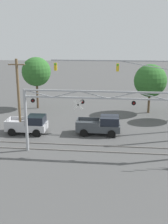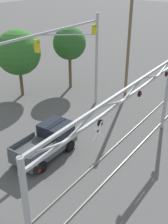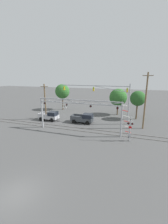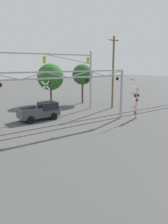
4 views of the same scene
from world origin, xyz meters
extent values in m
plane|color=#4C4C4C|center=(0.00, 0.00, 0.00)|extent=(200.00, 200.00, 0.00)
cube|color=gray|center=(0.00, 15.69, 0.05)|extent=(80.00, 0.08, 0.10)
cube|color=gray|center=(0.00, 17.13, 0.05)|extent=(80.00, 0.08, 0.10)
cylinder|color=#9EA0A5|center=(-7.43, 15.41, 2.94)|extent=(0.27, 0.27, 5.88)
cylinder|color=#9EA0A5|center=(7.43, 15.41, 2.94)|extent=(0.27, 0.27, 5.88)
cube|color=#9EA0A5|center=(0.00, 15.41, 5.21)|extent=(15.13, 0.14, 0.14)
cube|color=#9EA0A5|center=(0.00, 15.41, 5.81)|extent=(15.13, 0.14, 0.14)
cube|color=#9EA0A5|center=(-6.19, 15.41, 5.51)|extent=(2.49, 0.08, 0.67)
cube|color=#9EA0A5|center=(-3.71, 15.41, 5.51)|extent=(2.49, 0.08, 0.67)
cube|color=#9EA0A5|center=(-1.24, 15.41, 5.51)|extent=(2.49, 0.08, 0.67)
cube|color=#9EA0A5|center=(1.24, 15.41, 5.51)|extent=(2.49, 0.08, 0.67)
cube|color=#9EA0A5|center=(3.71, 15.41, 5.51)|extent=(2.49, 0.08, 0.67)
cube|color=#9EA0A5|center=(6.19, 15.41, 5.51)|extent=(2.49, 0.08, 0.67)
cylinder|color=black|center=(-6.69, 15.41, 4.85)|extent=(0.38, 0.10, 0.38)
sphere|color=#590C0C|center=(-6.69, 15.34, 4.85)|extent=(0.18, 0.18, 0.18)
cylinder|color=#9EA0A5|center=(-6.69, 15.41, 5.09)|extent=(0.04, 0.04, 0.10)
cylinder|color=black|center=(-2.23, 15.41, 4.85)|extent=(0.38, 0.10, 0.38)
sphere|color=#590C0C|center=(-2.23, 15.34, 4.85)|extent=(0.18, 0.18, 0.18)
cylinder|color=#9EA0A5|center=(-2.23, 15.41, 5.09)|extent=(0.04, 0.04, 0.10)
cylinder|color=black|center=(2.23, 15.41, 4.85)|extent=(0.38, 0.10, 0.38)
sphere|color=#590C0C|center=(2.23, 15.34, 4.85)|extent=(0.18, 0.18, 0.18)
cylinder|color=#9EA0A5|center=(2.23, 15.41, 5.09)|extent=(0.04, 0.04, 0.10)
cylinder|color=black|center=(6.69, 15.41, 4.85)|extent=(0.38, 0.10, 0.38)
sphere|color=#590C0C|center=(6.69, 15.34, 4.85)|extent=(0.18, 0.18, 0.18)
cylinder|color=#9EA0A5|center=(6.69, 15.41, 5.09)|extent=(0.04, 0.04, 0.10)
cube|color=white|center=(-2.60, 15.31, 4.59)|extent=(0.88, 0.03, 0.88)
cube|color=white|center=(-2.60, 15.31, 4.59)|extent=(0.88, 0.03, 0.88)
cylinder|color=black|center=(-2.60, 15.29, 4.59)|extent=(0.04, 0.04, 0.02)
cylinder|color=#9EA0A5|center=(8.86, 14.22, 1.96)|extent=(0.16, 0.16, 3.92)
cylinder|color=#59595B|center=(8.86, 14.22, 0.05)|extent=(0.35, 0.35, 0.10)
cube|color=white|center=(8.86, 14.11, 3.57)|extent=(0.78, 0.03, 0.78)
cube|color=white|center=(8.86, 14.11, 3.57)|extent=(0.78, 0.03, 0.78)
cylinder|color=black|center=(8.86, 14.08, 3.57)|extent=(0.04, 0.04, 0.02)
cylinder|color=black|center=(8.58, 14.22, 2.82)|extent=(0.32, 0.09, 0.32)
sphere|color=#590C0C|center=(8.58, 14.16, 2.82)|extent=(0.16, 0.16, 0.16)
cylinder|color=black|center=(9.14, 14.22, 2.82)|extent=(0.32, 0.09, 0.32)
sphere|color=#590C0C|center=(9.14, 14.16, 2.82)|extent=(0.16, 0.16, 0.16)
cube|color=#9EA0A5|center=(8.86, 14.22, 2.82)|extent=(0.64, 0.06, 0.06)
cube|color=red|center=(8.86, 14.12, 2.27)|extent=(0.44, 0.02, 0.32)
cube|color=#B2B2B7|center=(8.86, 14.22, 1.05)|extent=(0.36, 0.28, 0.56)
cylinder|color=red|center=(8.60, 14.22, 1.46)|extent=(0.84, 0.09, 0.24)
cylinder|color=white|center=(8.44, 14.22, 2.29)|extent=(0.84, 0.09, 0.24)
cylinder|color=red|center=(8.28, 14.22, 3.12)|extent=(0.84, 0.09, 0.24)
cylinder|color=white|center=(8.13, 14.22, 3.95)|extent=(0.84, 0.09, 0.24)
cylinder|color=red|center=(7.97, 14.22, 4.78)|extent=(0.84, 0.09, 0.24)
cylinder|color=white|center=(7.81, 14.22, 5.60)|extent=(0.84, 0.09, 0.24)
cube|color=#3F3F42|center=(8.74, 14.22, 0.71)|extent=(0.24, 0.12, 0.36)
cylinder|color=#9EA0A5|center=(8.23, 22.48, 4.18)|extent=(0.24, 0.24, 8.37)
cube|color=#9EA0A5|center=(0.86, 22.48, 7.77)|extent=(14.74, 0.14, 0.14)
cube|color=#9EA0A5|center=(4.54, 22.48, 7.17)|extent=(7.38, 0.08, 1.28)
cylinder|color=#9EA0A5|center=(-6.01, 22.48, 7.62)|extent=(0.04, 0.04, 0.30)
cube|color=gold|center=(-6.01, 22.48, 7.04)|extent=(0.30, 0.26, 0.85)
sphere|color=green|center=(-6.01, 22.32, 7.34)|extent=(0.18, 0.18, 0.18)
cylinder|color=#9EA0A5|center=(0.86, 22.48, 7.62)|extent=(0.04, 0.04, 0.30)
cube|color=gold|center=(0.86, 22.48, 7.04)|extent=(0.30, 0.26, 0.85)
sphere|color=green|center=(0.86, 22.32, 7.34)|extent=(0.18, 0.18, 0.18)
cylinder|color=#9EA0A5|center=(7.73, 22.48, 7.62)|extent=(0.04, 0.04, 0.30)
cube|color=gold|center=(7.73, 22.48, 7.04)|extent=(0.30, 0.26, 0.85)
sphere|color=green|center=(7.73, 22.32, 7.34)|extent=(0.18, 0.18, 0.18)
cube|color=#3D4247|center=(-1.07, 20.56, 0.80)|extent=(4.73, 2.09, 0.76)
cube|color=black|center=(0.16, 20.56, 1.60)|extent=(1.97, 1.92, 0.85)
cube|color=#3D4247|center=(-2.16, 19.56, 1.37)|extent=(2.36, 0.08, 0.38)
cube|color=#3D4247|center=(-2.16, 21.56, 1.37)|extent=(2.36, 0.08, 0.38)
cube|color=#3D4247|center=(-3.39, 20.56, 1.37)|extent=(0.10, 2.01, 0.38)
cylinder|color=black|center=(0.39, 19.50, 0.42)|extent=(0.83, 0.24, 0.83)
cylinder|color=black|center=(0.39, 21.61, 0.42)|extent=(0.83, 0.24, 0.83)
cylinder|color=black|center=(-2.54, 19.50, 0.42)|extent=(0.83, 0.24, 0.83)
cylinder|color=black|center=(-2.54, 21.61, 0.42)|extent=(0.83, 0.24, 0.83)
cube|color=#B7B7BC|center=(-8.90, 20.00, 0.80)|extent=(4.36, 2.09, 0.76)
cube|color=black|center=(-7.77, 20.00, 1.60)|extent=(1.82, 1.92, 0.85)
cube|color=#B7B7BC|center=(-9.91, 19.00, 1.37)|extent=(2.14, 0.08, 0.38)
cube|color=#B7B7BC|center=(-9.91, 21.00, 1.37)|extent=(2.14, 0.08, 0.38)
cube|color=#B7B7BC|center=(-11.03, 20.00, 1.37)|extent=(0.10, 2.01, 0.38)
cylinder|color=black|center=(-7.54, 18.95, 0.42)|extent=(0.83, 0.24, 0.83)
cylinder|color=black|center=(-7.54, 21.05, 0.42)|extent=(0.83, 0.24, 0.83)
cylinder|color=black|center=(-10.25, 18.95, 0.42)|extent=(0.83, 0.24, 0.83)
cylinder|color=black|center=(-10.25, 21.05, 0.42)|extent=(0.83, 0.24, 0.83)
cylinder|color=brown|center=(-9.64, 20.11, 4.05)|extent=(0.28, 0.28, 8.10)
cube|color=brown|center=(-9.64, 20.11, 7.50)|extent=(1.80, 0.12, 0.12)
cylinder|color=silver|center=(-10.46, 20.11, 7.60)|extent=(0.08, 0.08, 0.12)
cylinder|color=silver|center=(-8.82, 20.11, 7.60)|extent=(0.08, 0.08, 0.12)
cylinder|color=brown|center=(11.14, 20.83, 5.24)|extent=(0.28, 0.28, 10.48)
cube|color=brown|center=(11.14, 20.83, 9.88)|extent=(1.80, 0.12, 0.12)
cylinder|color=silver|center=(10.32, 20.83, 9.98)|extent=(0.08, 0.08, 0.12)
cylinder|color=silver|center=(11.96, 20.83, 9.98)|extent=(0.08, 0.08, 0.12)
cylinder|color=brown|center=(-10.45, 30.45, 1.95)|extent=(0.32, 0.32, 3.90)
sphere|color=#2D6628|center=(-10.45, 30.45, 5.34)|extent=(4.11, 4.11, 4.11)
cylinder|color=brown|center=(5.38, 29.65, 1.47)|extent=(0.32, 0.32, 2.94)
sphere|color=#2D6628|center=(5.38, 29.65, 4.47)|extent=(4.39, 4.39, 4.39)
cylinder|color=brown|center=(9.97, 26.96, 1.83)|extent=(0.32, 0.32, 3.65)
sphere|color=#265623|center=(9.97, 26.96, 4.84)|extent=(3.40, 3.40, 3.40)
camera|label=1|loc=(0.38, -8.37, 10.77)|focal=45.00mm
camera|label=2|loc=(-12.57, 9.00, 11.72)|focal=45.00mm
camera|label=3|loc=(8.91, -8.44, 10.09)|focal=24.00mm
camera|label=4|loc=(-11.66, -3.09, 6.48)|focal=35.00mm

